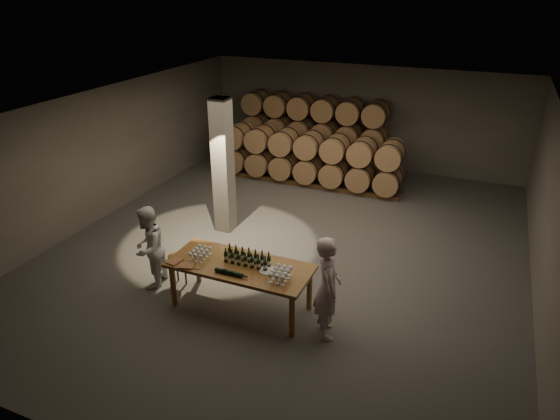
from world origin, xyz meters
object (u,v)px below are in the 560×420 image
at_px(notebook_near, 186,266).
at_px(person_man, 327,287).
at_px(tasting_table, 240,270).
at_px(bottle_cluster, 247,259).
at_px(person_woman, 149,248).
at_px(plate, 268,271).
at_px(stool, 178,261).

xyz_separation_m(notebook_near, person_man, (2.53, 0.31, 0.01)).
bearing_deg(tasting_table, bottle_cluster, 29.83).
distance_m(person_man, person_woman, 3.65).
xyz_separation_m(plate, person_woman, (-2.51, -0.03, -0.07)).
bearing_deg(person_man, person_woman, 62.33).
relative_size(person_man, person_woman, 1.11).
xyz_separation_m(bottle_cluster, plate, (0.43, -0.07, -0.10)).
xyz_separation_m(plate, notebook_near, (-1.39, -0.43, 0.01)).
distance_m(tasting_table, plate, 0.56).
bearing_deg(notebook_near, person_woman, 143.32).
relative_size(bottle_cluster, person_woman, 0.51).
height_order(bottle_cluster, stool, bottle_cluster).
bearing_deg(person_man, bottle_cluster, 56.79).
relative_size(tasting_table, notebook_near, 9.88).
distance_m(stool, person_woman, 0.62).
distance_m(bottle_cluster, stool, 1.67).
relative_size(notebook_near, stool, 0.41).
xyz_separation_m(tasting_table, bottle_cluster, (0.12, 0.07, 0.21)).
bearing_deg(person_woman, bottle_cluster, 81.68).
distance_m(tasting_table, person_man, 1.69).
bearing_deg(tasting_table, notebook_near, -152.78).
relative_size(bottle_cluster, notebook_near, 3.25).
height_order(plate, stool, plate).
distance_m(plate, notebook_near, 1.46).
xyz_separation_m(bottle_cluster, notebook_near, (-0.96, -0.50, -0.09)).
xyz_separation_m(person_man, person_woman, (-3.65, 0.09, -0.09)).
distance_m(plate, person_woman, 2.51).
bearing_deg(notebook_near, person_man, -10.16).
xyz_separation_m(bottle_cluster, stool, (-1.59, 0.12, -0.48)).
xyz_separation_m(tasting_table, person_woman, (-1.96, -0.03, 0.04)).
distance_m(tasting_table, bottle_cluster, 0.25).
bearing_deg(person_woman, tasting_table, 79.92).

